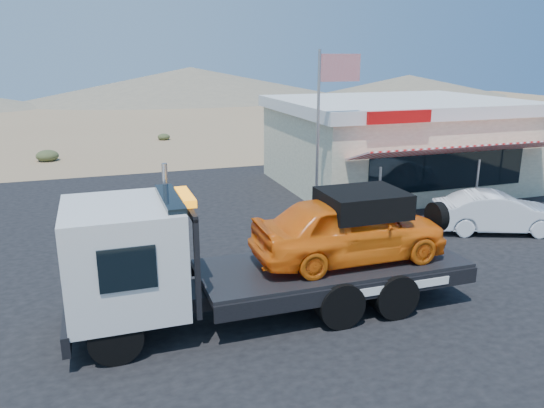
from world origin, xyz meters
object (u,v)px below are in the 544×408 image
object	(u,v)px
white_sedan	(497,213)
tow_truck	(265,248)
flagpole	(324,118)
jerky_store	(395,142)

from	to	relation	value
white_sedan	tow_truck	bearing A→B (deg)	129.41
white_sedan	flagpole	bearing A→B (deg)	83.96
jerky_store	flagpole	world-z (taller)	flagpole
white_sedan	flagpole	xyz separation A→B (m)	(-5.27, 2.70, 3.07)
white_sedan	jerky_store	world-z (taller)	jerky_store
white_sedan	jerky_store	bearing A→B (deg)	18.67
tow_truck	flagpole	xyz separation A→B (m)	(3.99, 5.76, 2.13)
white_sedan	flagpole	world-z (taller)	flagpole
jerky_store	white_sedan	bearing A→B (deg)	-92.40
white_sedan	jerky_store	distance (m)	7.29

